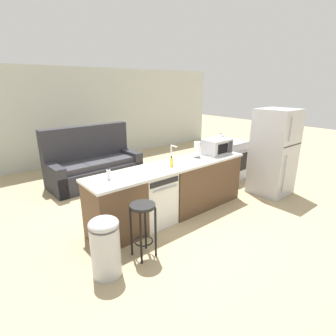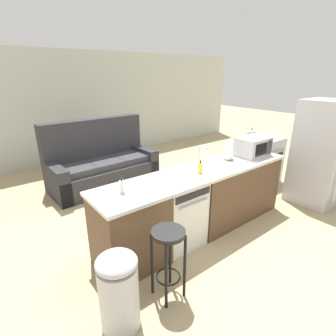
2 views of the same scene
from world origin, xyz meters
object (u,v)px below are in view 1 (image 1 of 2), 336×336
at_px(dishwasher, 153,198).
at_px(stove_range, 228,160).
at_px(refrigerator, 274,152).
at_px(bar_stool, 143,219).
at_px(dish_soap_bottle, 109,175).
at_px(trash_bin, 105,246).
at_px(kettle, 221,138).
at_px(couch, 93,165).
at_px(microwave, 217,147).
at_px(soap_bottle, 171,162).
at_px(paper_towel_roll, 197,150).

xyz_separation_m(dishwasher, stove_range, (2.60, 0.55, 0.03)).
bearing_deg(refrigerator, bar_stool, -178.52).
bearing_deg(dish_soap_bottle, trash_bin, -123.04).
height_order(dishwasher, stove_range, stove_range).
relative_size(dish_soap_bottle, bar_stool, 0.24).
bearing_deg(dishwasher, dish_soap_bottle, 177.39).
bearing_deg(dishwasher, stove_range, 11.91).
bearing_deg(trash_bin, bar_stool, 1.11).
height_order(stove_range, refrigerator, refrigerator).
height_order(refrigerator, trash_bin, refrigerator).
bearing_deg(refrigerator, kettle, 97.68).
xyz_separation_m(trash_bin, couch, (1.22, 3.01, 0.02)).
height_order(microwave, dish_soap_bottle, microwave).
xyz_separation_m(kettle, couch, (-2.38, 1.69, -0.59)).
bearing_deg(refrigerator, trash_bin, -178.57).
relative_size(refrigerator, kettle, 8.33).
bearing_deg(dishwasher, soap_bottle, -12.60).
height_order(dish_soap_bottle, couch, couch).
distance_m(microwave, bar_stool, 2.27).
relative_size(stove_range, soap_bottle, 5.11).
bearing_deg(dish_soap_bottle, refrigerator, -9.94).
bearing_deg(bar_stool, microwave, 16.58).
bearing_deg(soap_bottle, kettle, 19.53).
bearing_deg(trash_bin, couch, 68.02).
distance_m(dishwasher, stove_range, 2.66).
relative_size(dishwasher, dish_soap_bottle, 4.77).
bearing_deg(stove_range, refrigerator, -90.01).
bearing_deg(dish_soap_bottle, soap_bottle, -5.72).
relative_size(dishwasher, refrigerator, 0.49).
xyz_separation_m(stove_range, bar_stool, (-3.23, -1.18, 0.08)).
relative_size(dish_soap_bottle, trash_bin, 0.24).
bearing_deg(paper_towel_roll, stove_range, 16.91).
height_order(stove_range, bar_stool, stove_range).
relative_size(dish_soap_bottle, kettle, 0.86).
xyz_separation_m(paper_towel_roll, kettle, (1.39, 0.60, -0.05)).
bearing_deg(couch, soap_bottle, -83.80).
xyz_separation_m(dish_soap_bottle, kettle, (3.16, 0.65, 0.01)).
bearing_deg(soap_bottle, dishwasher, 167.40).
xyz_separation_m(soap_bottle, trash_bin, (-1.48, -0.57, -0.59)).
relative_size(refrigerator, paper_towel_roll, 6.06).
height_order(dishwasher, couch, couch).
bearing_deg(stove_range, paper_towel_roll, -163.09).
bearing_deg(refrigerator, dish_soap_bottle, 170.06).
xyz_separation_m(stove_range, paper_towel_roll, (-1.56, -0.47, 0.59)).
bearing_deg(stove_range, trash_bin, -162.42).
bearing_deg(microwave, stove_range, 26.42).
relative_size(stove_range, kettle, 4.39).
relative_size(refrigerator, trash_bin, 2.31).
relative_size(paper_towel_roll, bar_stool, 0.38).
bearing_deg(dishwasher, couch, 88.69).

